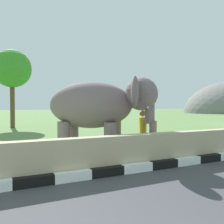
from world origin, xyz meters
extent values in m
cube|color=black|center=(0.10, 4.18, 0.12)|extent=(0.90, 0.20, 0.24)
cube|color=white|center=(1.00, 4.18, 0.12)|extent=(0.90, 0.20, 0.24)
cube|color=black|center=(1.90, 4.18, 0.12)|extent=(0.90, 0.20, 0.24)
cube|color=white|center=(2.80, 4.18, 0.12)|extent=(0.90, 0.20, 0.24)
cube|color=black|center=(3.70, 4.18, 0.12)|extent=(0.90, 0.20, 0.24)
cube|color=white|center=(4.60, 4.18, 0.12)|extent=(0.90, 0.20, 0.24)
cube|color=black|center=(5.50, 4.18, 0.12)|extent=(0.90, 0.20, 0.24)
cube|color=tan|center=(2.00, 4.48, 0.50)|extent=(28.00, 0.36, 1.00)
cylinder|color=slate|center=(3.37, 6.68, 0.63)|extent=(0.44, 0.44, 1.26)
cylinder|color=slate|center=(2.82, 5.96, 0.63)|extent=(0.44, 0.44, 1.26)
cylinder|color=slate|center=(2.01, 7.70, 0.63)|extent=(0.44, 0.44, 1.26)
cylinder|color=slate|center=(1.47, 6.98, 0.63)|extent=(0.44, 0.44, 1.26)
ellipsoid|color=slate|center=(2.42, 6.83, 1.85)|extent=(3.44, 3.14, 1.70)
sphere|color=slate|center=(3.91, 5.71, 2.24)|extent=(1.16, 1.16, 1.16)
ellipsoid|color=#D84C8C|center=(4.14, 5.53, 2.39)|extent=(0.67, 0.73, 0.44)
ellipsoid|color=slate|center=(4.26, 6.42, 2.29)|extent=(0.73, 0.86, 1.00)
ellipsoid|color=slate|center=(3.32, 5.17, 2.29)|extent=(0.73, 0.86, 1.00)
cylinder|color=slate|center=(4.14, 5.53, 1.69)|extent=(0.53, 0.55, 0.98)
cylinder|color=slate|center=(4.23, 5.46, 0.89)|extent=(0.41, 0.43, 0.82)
cone|color=beige|center=(4.26, 5.79, 1.79)|extent=(0.45, 0.54, 0.22)
cone|color=beige|center=(3.93, 5.34, 1.79)|extent=(0.45, 0.54, 0.22)
cylinder|color=navy|center=(4.20, 6.11, 0.41)|extent=(0.15, 0.15, 0.82)
cylinder|color=navy|center=(4.12, 5.93, 0.41)|extent=(0.15, 0.15, 0.82)
cube|color=yellow|center=(4.16, 6.02, 1.11)|extent=(0.39, 0.46, 0.58)
cylinder|color=#9E7251|center=(4.27, 6.25, 1.08)|extent=(0.12, 0.13, 0.52)
cylinder|color=#9E7251|center=(4.05, 5.78, 1.08)|extent=(0.13, 0.14, 0.52)
sphere|color=#9E7251|center=(4.16, 6.02, 1.54)|extent=(0.23, 0.23, 0.23)
cylinder|color=brown|center=(0.33, 19.63, 2.01)|extent=(0.36, 0.36, 4.02)
sphere|color=#388E29|center=(0.33, 19.63, 4.87)|extent=(3.09, 3.09, 3.09)
camera|label=1|loc=(-0.56, -1.29, 1.82)|focal=37.67mm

